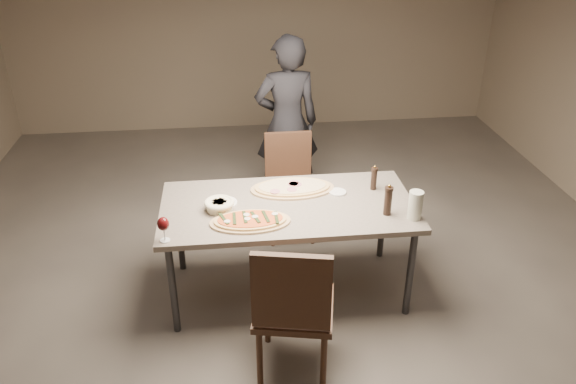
{
  "coord_description": "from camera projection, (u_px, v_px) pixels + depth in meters",
  "views": [
    {
      "loc": [
        -0.39,
        -3.45,
        2.7
      ],
      "look_at": [
        0.0,
        0.0,
        0.85
      ],
      "focal_mm": 35.0,
      "sensor_mm": 36.0,
      "label": 1
    }
  ],
  "objects": [
    {
      "name": "room",
      "position": [
        288.0,
        118.0,
        3.68
      ],
      "size": [
        7.0,
        7.0,
        7.0
      ],
      "color": "#5F5952",
      "rests_on": "ground"
    },
    {
      "name": "dining_table",
      "position": [
        288.0,
        211.0,
        4.01
      ],
      "size": [
        1.8,
        0.9,
        0.75
      ],
      "color": "slate",
      "rests_on": "ground"
    },
    {
      "name": "zucchini_pizza",
      "position": [
        250.0,
        221.0,
        3.75
      ],
      "size": [
        0.54,
        0.3,
        0.05
      ],
      "rotation": [
        0.0,
        0.0,
        -0.31
      ],
      "color": "tan",
      "rests_on": "dining_table"
    },
    {
      "name": "ham_pizza",
      "position": [
        292.0,
        188.0,
        4.17
      ],
      "size": [
        0.62,
        0.35,
        0.04
      ],
      "rotation": [
        0.0,
        0.0,
        -0.34
      ],
      "color": "tan",
      "rests_on": "dining_table"
    },
    {
      "name": "bread_basket",
      "position": [
        219.0,
        205.0,
        3.89
      ],
      "size": [
        0.21,
        0.21,
        0.08
      ],
      "rotation": [
        0.0,
        0.0,
        -0.23
      ],
      "color": "#EFE9C2",
      "rests_on": "dining_table"
    },
    {
      "name": "oil_dish",
      "position": [
        338.0,
        192.0,
        4.13
      ],
      "size": [
        0.13,
        0.13,
        0.01
      ],
      "rotation": [
        0.0,
        0.0,
        -0.03
      ],
      "color": "white",
      "rests_on": "dining_table"
    },
    {
      "name": "pepper_mill_left",
      "position": [
        388.0,
        200.0,
        3.81
      ],
      "size": [
        0.06,
        0.06,
        0.23
      ],
      "rotation": [
        0.0,
        0.0,
        0.1
      ],
      "color": "black",
      "rests_on": "dining_table"
    },
    {
      "name": "pepper_mill_right",
      "position": [
        374.0,
        178.0,
        4.15
      ],
      "size": [
        0.05,
        0.05,
        0.19
      ],
      "rotation": [
        0.0,
        0.0,
        -0.29
      ],
      "color": "black",
      "rests_on": "dining_table"
    },
    {
      "name": "carafe",
      "position": [
        415.0,
        205.0,
        3.77
      ],
      "size": [
        0.1,
        0.1,
        0.2
      ],
      "rotation": [
        0.0,
        0.0,
        -0.27
      ],
      "color": "silver",
      "rests_on": "dining_table"
    },
    {
      "name": "wine_glass",
      "position": [
        163.0,
        225.0,
        3.51
      ],
      "size": [
        0.08,
        0.08,
        0.17
      ],
      "rotation": [
        0.0,
        0.0,
        -0.38
      ],
      "color": "silver",
      "rests_on": "dining_table"
    },
    {
      "name": "side_plate",
      "position": [
        224.0,
        203.0,
        3.99
      ],
      "size": [
        0.19,
        0.19,
        0.01
      ],
      "rotation": [
        0.0,
        0.0,
        -0.09
      ],
      "color": "white",
      "rests_on": "dining_table"
    },
    {
      "name": "chair_near",
      "position": [
        293.0,
        305.0,
        3.3
      ],
      "size": [
        0.56,
        0.56,
        1.0
      ],
      "rotation": [
        0.0,
        0.0,
        -0.2
      ],
      "color": "#3F271A",
      "rests_on": "ground"
    },
    {
      "name": "chair_far",
      "position": [
        289.0,
        179.0,
        4.88
      ],
      "size": [
        0.43,
        0.43,
        0.9
      ],
      "rotation": [
        0.0,
        0.0,
        3.14
      ],
      "color": "#3F271A",
      "rests_on": "ground"
    },
    {
      "name": "diner",
      "position": [
        287.0,
        123.0,
        5.19
      ],
      "size": [
        0.63,
        0.44,
        1.64
      ],
      "primitive_type": "imported",
      "rotation": [
        0.0,
        0.0,
        3.23
      ],
      "color": "black",
      "rests_on": "ground"
    }
  ]
}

